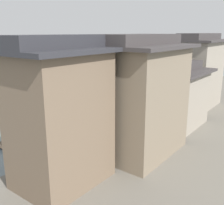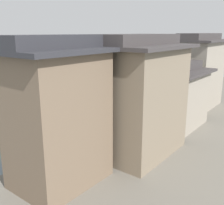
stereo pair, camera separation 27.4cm
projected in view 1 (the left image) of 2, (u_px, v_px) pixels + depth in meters
boat_moored_nearest at (213, 80)px, 54.37m from camera, size 1.05×5.00×0.61m
boat_moored_second at (177, 75)px, 60.31m from camera, size 3.35×2.65×0.54m
boat_moored_third at (157, 80)px, 54.00m from camera, size 1.60×5.76×0.76m
boat_moored_far at (15, 116)px, 30.65m from camera, size 2.84×3.76×0.73m
boat_midriver_drifting at (80, 138)px, 24.62m from camera, size 1.90×5.37×0.45m
boat_midriver_upstream at (205, 83)px, 50.63m from camera, size 1.63×3.94×0.56m
boat_upstream_distant at (190, 91)px, 44.27m from camera, size 1.14×3.47×0.56m
boat_crossing_west at (19, 139)px, 24.20m from camera, size 1.22×3.92×0.76m
house_waterfront_nearest at (60, 114)px, 15.26m from camera, size 5.16×6.14×8.74m
house_waterfront_second at (134, 96)px, 19.72m from camera, size 6.97×7.57×8.74m
house_waterfront_tall at (172, 95)px, 25.66m from camera, size 6.44×6.98×6.14m
house_waterfront_narrow at (197, 71)px, 31.78m from camera, size 5.37×7.83×8.74m
mooring_post_dock_mid at (95, 131)px, 23.18m from camera, size 0.20×0.20×0.95m
mooring_post_dock_far at (151, 108)px, 30.80m from camera, size 0.20×0.20×0.72m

